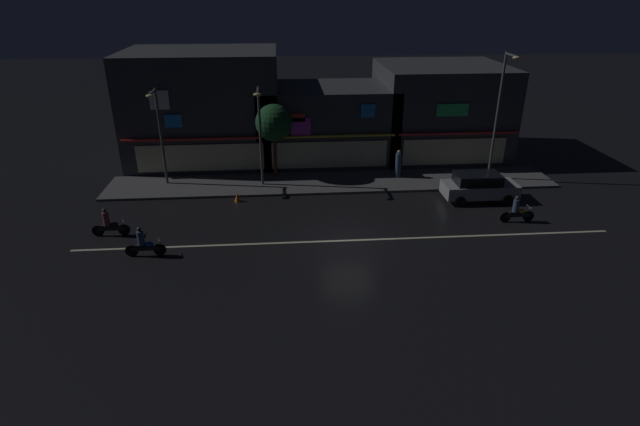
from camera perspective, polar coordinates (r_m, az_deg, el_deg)
ground_plane at (r=25.32m, az=3.23°, el=-3.15°), size 140.00×140.00×0.00m
lane_divider_stripe at (r=25.31m, az=3.23°, el=-3.14°), size 27.15×0.16×0.01m
sidewalk_far at (r=32.55m, az=1.41°, el=3.54°), size 28.58×3.87×0.14m
storefront_left_block at (r=38.98m, az=13.44°, el=11.34°), size 8.89×8.25×6.51m
storefront_center_block at (r=36.49m, az=0.65°, el=10.14°), size 9.70×6.27×5.29m
storefront_right_block at (r=37.20m, az=-13.01°, el=11.70°), size 10.39×7.77×7.69m
streetlamp_west at (r=32.34m, az=-17.83°, el=9.11°), size 0.44×1.64×6.01m
streetlamp_mid at (r=30.86m, az=-6.86°, el=9.51°), size 0.44×1.64×6.13m
streetlamp_east at (r=33.42m, az=19.74°, el=11.15°), size 0.44×1.64×7.98m
pedestrian_on_sidewalk at (r=33.36m, az=8.88°, el=5.46°), size 0.39×0.39×1.83m
street_tree at (r=32.37m, az=-5.27°, el=10.13°), size 2.36×2.36×4.80m
parked_car_near_kerb at (r=31.11m, az=17.63°, el=2.90°), size 4.30×1.98×1.67m
motorcycle_lead at (r=29.00m, az=21.47°, el=0.21°), size 1.90×0.60×1.52m
motorcycle_following at (r=25.04m, az=-19.42°, el=-3.34°), size 1.90×0.60×1.52m
motorcycle_opposite_lane at (r=27.67m, az=-22.87°, el=-1.20°), size 1.90×0.60×1.52m
traffic_cone at (r=30.07m, az=-9.38°, el=1.79°), size 0.36×0.36×0.55m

